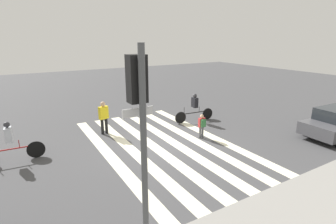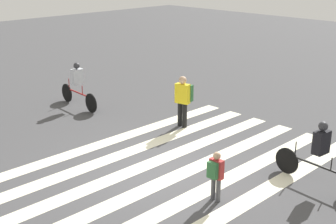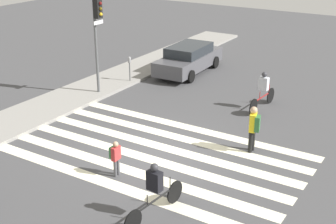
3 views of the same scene
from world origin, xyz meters
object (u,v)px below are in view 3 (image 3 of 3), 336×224
at_px(pedestrian_adult_yellow_jacket, 115,156).
at_px(cyclist_mid_street, 263,89).
at_px(traffic_light, 97,26).
at_px(car_parked_dark_suv, 189,58).
at_px(parking_meter, 130,64).
at_px(pedestrian_adult_blue_shirt, 254,126).
at_px(cyclist_near_curb, 155,189).

xyz_separation_m(pedestrian_adult_yellow_jacket, cyclist_mid_street, (7.85, -1.77, 0.18)).
xyz_separation_m(traffic_light, car_parked_dark_suv, (5.24, -1.69, -2.45)).
height_order(cyclist_mid_street, car_parked_dark_suv, cyclist_mid_street).
height_order(parking_meter, pedestrian_adult_yellow_jacket, parking_meter).
bearing_deg(pedestrian_adult_yellow_jacket, car_parked_dark_suv, -162.82).
height_order(pedestrian_adult_blue_shirt, pedestrian_adult_yellow_jacket, pedestrian_adult_blue_shirt).
xyz_separation_m(parking_meter, pedestrian_adult_yellow_jacket, (-7.66, -5.06, -0.33)).
distance_m(parking_meter, pedestrian_adult_blue_shirt, 8.92).
height_order(pedestrian_adult_yellow_jacket, car_parked_dark_suv, car_parked_dark_suv).
bearing_deg(cyclist_near_curb, cyclist_mid_street, 8.57).
bearing_deg(car_parked_dark_suv, cyclist_near_curb, -156.65).
bearing_deg(cyclist_mid_street, cyclist_near_curb, -172.86).
bearing_deg(pedestrian_adult_blue_shirt, cyclist_mid_street, 1.90).
distance_m(cyclist_mid_street, car_parked_dark_suv, 6.03).
height_order(traffic_light, pedestrian_adult_yellow_jacket, traffic_light).
relative_size(parking_meter, cyclist_mid_street, 0.57).
height_order(parking_meter, car_parked_dark_suv, car_parked_dark_suv).
bearing_deg(cyclist_mid_street, traffic_light, 112.20).
distance_m(parking_meter, car_parked_dark_suv, 3.51).
bearing_deg(car_parked_dark_suv, parking_meter, 151.24).
distance_m(cyclist_near_curb, car_parked_dark_suv, 13.35).
bearing_deg(traffic_light, cyclist_near_curb, -132.37).
height_order(parking_meter, cyclist_mid_street, cyclist_mid_street).
height_order(traffic_light, pedestrian_adult_blue_shirt, traffic_light).
bearing_deg(parking_meter, car_parked_dark_suv, -26.52).
distance_m(pedestrian_adult_yellow_jacket, cyclist_near_curb, 2.60).
relative_size(traffic_light, car_parked_dark_suv, 0.95).
height_order(pedestrian_adult_blue_shirt, car_parked_dark_suv, pedestrian_adult_blue_shirt).
relative_size(parking_meter, pedestrian_adult_blue_shirt, 0.82).
bearing_deg(pedestrian_adult_blue_shirt, car_parked_dark_suv, 28.02).
bearing_deg(traffic_light, car_parked_dark_suv, -17.93).
relative_size(pedestrian_adult_blue_shirt, pedestrian_adult_yellow_jacket, 1.41).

